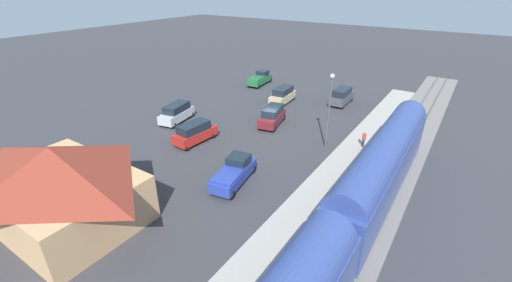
% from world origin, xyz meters
% --- Properties ---
extents(ground_plane, '(200.00, 200.00, 0.00)m').
position_xyz_m(ground_plane, '(0.00, 0.00, 0.00)').
color(ground_plane, '#38383D').
extents(railway_track, '(4.80, 70.00, 0.30)m').
position_xyz_m(railway_track, '(-14.00, 0.00, 0.09)').
color(railway_track, slate).
rests_on(railway_track, ground).
extents(platform, '(3.20, 46.00, 0.30)m').
position_xyz_m(platform, '(-10.00, 0.00, 0.15)').
color(platform, '#A8A399').
rests_on(platform, ground).
extents(station_building, '(11.63, 8.51, 5.86)m').
position_xyz_m(station_building, '(4.00, 22.00, 3.05)').
color(station_building, tan).
rests_on(station_building, ground).
extents(pedestrian_on_platform, '(0.36, 0.36, 1.71)m').
position_xyz_m(pedestrian_on_platform, '(-10.54, -0.75, 1.28)').
color(pedestrian_on_platform, '#23284C').
rests_on(pedestrian_on_platform, platform).
extents(suv_silver, '(2.79, 5.17, 2.22)m').
position_xyz_m(suv_silver, '(10.78, 4.38, 1.15)').
color(suv_silver, silver).
rests_on(suv_silver, ground).
extents(suv_tan, '(2.31, 5.03, 2.22)m').
position_xyz_m(suv_tan, '(3.33, -8.69, 1.15)').
color(suv_tan, '#C6B284').
rests_on(suv_tan, ground).
extents(suv_charcoal, '(2.03, 4.93, 2.22)m').
position_xyz_m(suv_charcoal, '(-3.75, -12.84, 1.15)').
color(suv_charcoal, '#47494F').
rests_on(suv_charcoal, ground).
extents(pickup_green, '(2.45, 5.56, 2.14)m').
position_xyz_m(pickup_green, '(10.88, -14.56, 1.03)').
color(pickup_green, '#236638').
rests_on(pickup_green, ground).
extents(suv_maroon, '(2.95, 5.20, 2.22)m').
position_xyz_m(suv_maroon, '(0.53, -1.17, 1.15)').
color(suv_maroon, maroon).
rests_on(suv_maroon, ground).
extents(pickup_blue, '(2.92, 5.67, 2.14)m').
position_xyz_m(pickup_blue, '(-3.25, 11.48, 1.03)').
color(pickup_blue, '#283D9E').
rests_on(pickup_blue, ground).
extents(suv_red, '(2.30, 5.03, 2.22)m').
position_xyz_m(suv_red, '(4.98, 7.44, 1.15)').
color(suv_red, red).
rests_on(suv_red, ground).
extents(light_pole_near_platform, '(0.44, 0.44, 7.79)m').
position_xyz_m(light_pole_near_platform, '(-7.20, 1.00, 4.90)').
color(light_pole_near_platform, '#515156').
rests_on(light_pole_near_platform, ground).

